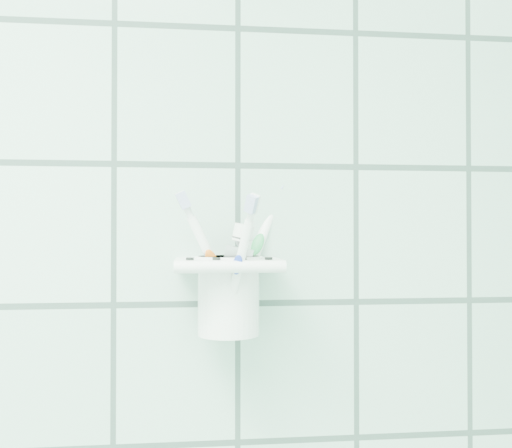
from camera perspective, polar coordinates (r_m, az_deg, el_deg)
The scene contains 6 objects.
holder_bracket at distance 0.72m, azimuth -2.85°, elevation -4.19°, with size 0.13×0.11×0.04m.
cup at distance 0.72m, azimuth -2.76°, elevation -6.82°, with size 0.09×0.09×0.10m.
toothbrush_pink at distance 0.72m, azimuth -1.23°, elevation -2.87°, with size 0.08×0.02×0.18m.
toothbrush_blue at distance 0.74m, azimuth -2.71°, elevation -1.60°, with size 0.08×0.05×0.22m.
toothbrush_orange at distance 0.70m, azimuth -3.17°, elevation -3.29°, with size 0.04×0.07×0.18m.
toothpaste_tube at distance 0.71m, azimuth -3.20°, elevation -4.38°, with size 0.05×0.03×0.14m.
Camera 1 is at (0.59, 0.44, 1.35)m, focal length 40.00 mm.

